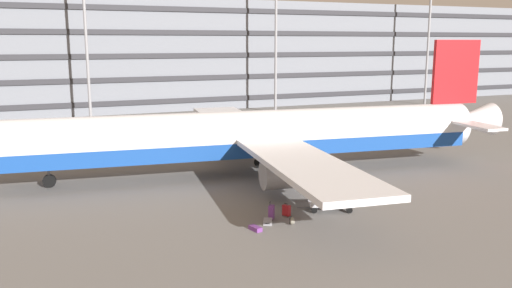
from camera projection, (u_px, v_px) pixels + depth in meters
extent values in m
plane|color=slate|center=(306.00, 163.00, 43.74)|extent=(600.00, 600.00, 0.00)
cube|color=slate|center=(169.00, 54.00, 85.07)|extent=(145.94, 21.60, 16.06)
cube|color=#2D2D33|center=(188.00, 100.00, 76.42)|extent=(144.48, 0.24, 0.70)
cube|color=#2D2D33|center=(187.00, 78.00, 75.81)|extent=(144.48, 0.24, 0.70)
cube|color=#2D2D33|center=(187.00, 55.00, 75.20)|extent=(144.48, 0.24, 0.70)
cube|color=#2D2D33|center=(186.00, 33.00, 74.59)|extent=(144.48, 0.24, 0.70)
cube|color=#2D2D33|center=(186.00, 9.00, 73.97)|extent=(144.48, 0.24, 0.70)
cylinder|color=silver|center=(247.00, 134.00, 39.83)|extent=(37.49, 7.91, 3.51)
cube|color=#19479E|center=(247.00, 146.00, 40.02)|extent=(36.00, 7.66, 1.12)
cone|color=silver|center=(470.00, 120.00, 45.16)|extent=(4.51, 3.29, 2.81)
cube|color=red|center=(456.00, 72.00, 43.88)|extent=(4.22, 0.86, 5.26)
cube|color=silver|center=(474.00, 125.00, 41.37)|extent=(2.41, 5.44, 0.20)
cube|color=silver|center=(425.00, 114.00, 47.67)|extent=(2.41, 5.44, 0.20)
cube|color=silver|center=(305.00, 164.00, 31.10)|extent=(6.23, 16.09, 0.36)
cube|color=silver|center=(231.00, 119.00, 49.21)|extent=(6.23, 16.09, 0.36)
cylinder|color=#9E9EA3|center=(281.00, 174.00, 33.87)|extent=(2.72, 2.21, 1.93)
cylinder|color=#9E9EA3|center=(232.00, 138.00, 46.65)|extent=(2.72, 2.21, 1.93)
cylinder|color=black|center=(49.00, 181.00, 36.51)|extent=(0.94, 0.45, 0.90)
cylinder|color=slate|center=(49.00, 172.00, 36.38)|extent=(0.20, 0.20, 1.33)
cylinder|color=black|center=(271.00, 171.00, 39.33)|extent=(0.94, 0.45, 0.90)
cylinder|color=slate|center=(271.00, 162.00, 39.21)|extent=(0.20, 0.20, 1.33)
cylinder|color=black|center=(260.00, 162.00, 42.15)|extent=(0.94, 0.45, 0.90)
cylinder|color=slate|center=(260.00, 154.00, 42.02)|extent=(0.20, 0.20, 1.33)
cylinder|color=gray|center=(85.00, 19.00, 63.05)|extent=(0.36, 0.36, 25.30)
cylinder|color=gray|center=(276.00, 31.00, 72.87)|extent=(0.36, 0.36, 22.91)
cylinder|color=gray|center=(429.00, 28.00, 82.85)|extent=(0.36, 0.36, 24.27)
cube|color=#B21E23|center=(286.00, 210.00, 30.45)|extent=(0.44, 0.52, 0.61)
cylinder|color=#333338|center=(284.00, 204.00, 30.39)|extent=(0.02, 0.02, 0.12)
cylinder|color=#333338|center=(288.00, 205.00, 30.24)|extent=(0.02, 0.02, 0.12)
cube|color=black|center=(286.00, 204.00, 30.31)|extent=(0.14, 0.23, 0.02)
cylinder|color=black|center=(285.00, 215.00, 30.70)|extent=(0.05, 0.04, 0.05)
cylinder|color=black|center=(290.00, 216.00, 30.47)|extent=(0.05, 0.04, 0.05)
cylinder|color=black|center=(283.00, 216.00, 30.54)|extent=(0.05, 0.04, 0.05)
cylinder|color=black|center=(288.00, 217.00, 30.32)|extent=(0.05, 0.04, 0.05)
cube|color=#72388C|center=(271.00, 212.00, 29.85)|extent=(0.46, 0.48, 0.79)
cylinder|color=#333338|center=(271.00, 203.00, 29.88)|extent=(0.02, 0.02, 0.19)
cylinder|color=#333338|center=(270.00, 204.00, 29.68)|extent=(0.02, 0.02, 0.19)
cube|color=black|center=(270.00, 202.00, 29.76)|extent=(0.15, 0.18, 0.02)
cylinder|color=black|center=(274.00, 218.00, 30.05)|extent=(0.05, 0.05, 0.05)
cylinder|color=black|center=(273.00, 220.00, 29.75)|extent=(0.05, 0.05, 0.05)
cylinder|color=black|center=(270.00, 218.00, 30.11)|extent=(0.05, 0.05, 0.05)
cylinder|color=black|center=(269.00, 220.00, 29.81)|extent=(0.05, 0.05, 0.05)
cube|color=#72388C|center=(255.00, 228.00, 28.18)|extent=(0.55, 0.86, 0.23)
cube|color=black|center=(251.00, 226.00, 28.51)|extent=(0.18, 0.07, 0.02)
cube|color=gray|center=(268.00, 222.00, 29.18)|extent=(0.71, 0.78, 0.27)
cube|color=black|center=(267.00, 224.00, 28.85)|extent=(0.23, 0.13, 0.02)
ellipsoid|color=gray|center=(292.00, 221.00, 29.04)|extent=(0.41, 0.42, 0.47)
ellipsoid|color=gray|center=(294.00, 222.00, 29.02)|extent=(0.25, 0.26, 0.21)
torus|color=black|center=(292.00, 216.00, 29.01)|extent=(0.06, 0.07, 0.08)
cube|color=black|center=(291.00, 220.00, 29.17)|extent=(0.04, 0.04, 0.40)
cube|color=black|center=(290.00, 221.00, 28.98)|extent=(0.04, 0.04, 0.40)
cube|color=#B7B7BC|center=(331.00, 204.00, 31.51)|extent=(2.90, 2.19, 0.12)
cylinder|color=#4C4C51|center=(303.00, 207.00, 31.54)|extent=(0.67, 0.31, 0.05)
cube|color=#B7B7BC|center=(332.00, 203.00, 30.87)|extent=(2.30, 0.97, 0.40)
cube|color=#B7B7BC|center=(329.00, 197.00, 32.08)|extent=(2.30, 0.97, 0.40)
cylinder|color=black|center=(314.00, 210.00, 31.01)|extent=(0.37, 0.23, 0.36)
cylinder|color=black|center=(312.00, 205.00, 32.09)|extent=(0.37, 0.23, 0.36)
cylinder|color=black|center=(349.00, 210.00, 31.03)|extent=(0.37, 0.23, 0.36)
cylinder|color=black|center=(346.00, 204.00, 32.11)|extent=(0.37, 0.23, 0.36)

